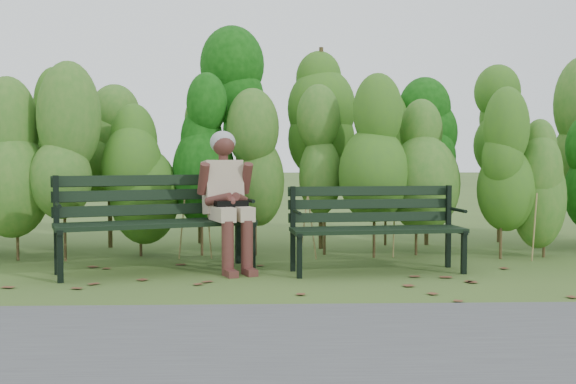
{
  "coord_description": "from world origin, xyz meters",
  "views": [
    {
      "loc": [
        -0.2,
        -5.68,
        1.07
      ],
      "look_at": [
        0.0,
        0.35,
        0.75
      ],
      "focal_mm": 42.0,
      "sensor_mm": 36.0,
      "label": 1
    }
  ],
  "objects": [
    {
      "name": "bench_left",
      "position": [
        -1.24,
        0.61,
        0.53
      ],
      "size": [
        1.89,
        1.17,
        0.9
      ],
      "color": "black",
      "rests_on": "ground"
    },
    {
      "name": "hedge_band",
      "position": [
        0.0,
        1.86,
        1.26
      ],
      "size": [
        11.04,
        1.67,
        2.42
      ],
      "color": "#47381E",
      "rests_on": "ground"
    },
    {
      "name": "bench_right",
      "position": [
        0.82,
        0.52,
        0.47
      ],
      "size": [
        1.63,
        0.69,
        0.79
      ],
      "color": "black",
      "rests_on": "ground"
    },
    {
      "name": "footpath",
      "position": [
        0.0,
        -2.2,
        0.01
      ],
      "size": [
        60.0,
        2.5,
        0.01
      ],
      "primitive_type": "cube",
      "color": "#474749",
      "rests_on": "ground"
    },
    {
      "name": "seated_woman",
      "position": [
        -0.57,
        0.67,
        0.74
      ],
      "size": [
        0.6,
        0.82,
        1.32
      ],
      "color": "tan",
      "rests_on": "ground"
    },
    {
      "name": "leaf_litter",
      "position": [
        -0.06,
        -0.3,
        0.0
      ],
      "size": [
        5.25,
        2.01,
        0.01
      ],
      "color": "brown",
      "rests_on": "ground"
    },
    {
      "name": "ground",
      "position": [
        0.0,
        0.0,
        0.0
      ],
      "size": [
        80.0,
        80.0,
        0.0
      ],
      "primitive_type": "plane",
      "color": "#415927"
    }
  ]
}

